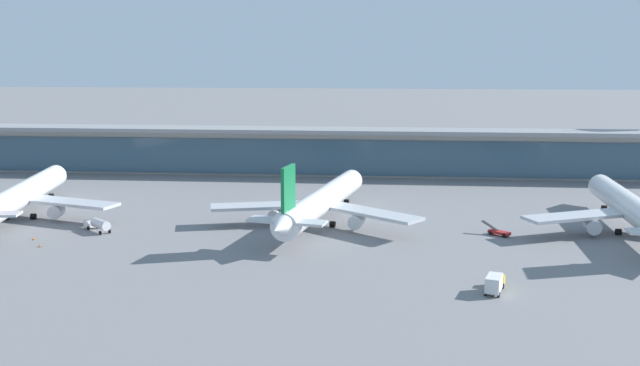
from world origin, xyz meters
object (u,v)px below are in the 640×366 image
object	(u,v)px
airliner_centre_stand	(321,202)
service_truck_near_nose_red	(498,232)
service_truck_under_wing_yellow	(495,283)
service_truck_at_far_stand_white	(98,224)
airliner_left_stand	(21,196)
safety_cone_charlie	(33,238)
airliner_right_stand	(633,209)
safety_cone_bravo	(40,245)

from	to	relation	value
airliner_centre_stand	service_truck_near_nose_red	size ratio (longest dim) A/B	10.62
service_truck_under_wing_yellow	service_truck_at_far_stand_white	world-z (taller)	service_truck_under_wing_yellow
service_truck_under_wing_yellow	service_truck_near_nose_red	bearing A→B (deg)	80.57
airliner_left_stand	safety_cone_charlie	bearing A→B (deg)	-57.46
airliner_left_stand	airliner_centre_stand	world-z (taller)	same
airliner_right_stand	service_truck_near_nose_red	world-z (taller)	airliner_right_stand
safety_cone_charlie	airliner_left_stand	bearing A→B (deg)	122.54
airliner_centre_stand	safety_cone_bravo	distance (m)	61.23
service_truck_under_wing_yellow	service_truck_at_far_stand_white	size ratio (longest dim) A/B	0.96
service_truck_near_nose_red	airliner_left_stand	bearing A→B (deg)	176.42
airliner_left_stand	safety_cone_bravo	size ratio (longest dim) A/B	92.59
airliner_left_stand	service_truck_at_far_stand_white	bearing A→B (deg)	-25.87
airliner_centre_stand	airliner_right_stand	xyz separation A→B (m)	(68.74, -2.20, 0.00)
safety_cone_bravo	airliner_right_stand	bearing A→B (deg)	10.09
service_truck_near_nose_red	service_truck_at_far_stand_white	world-z (taller)	service_truck_at_far_stand_white
airliner_right_stand	safety_cone_bravo	distance (m)	126.73
airliner_left_stand	airliner_centre_stand	size ratio (longest dim) A/B	1.00
safety_cone_charlie	airliner_right_stand	bearing A→B (deg)	7.48
airliner_centre_stand	safety_cone_charlie	xyz separation A→B (m)	(-59.88, -19.08, -5.13)
airliner_left_stand	service_truck_near_nose_red	xyz separation A→B (m)	(111.63, -6.98, -4.64)
airliner_right_stand	safety_cone_charlie	distance (m)	129.83
airliner_centre_stand	safety_cone_charlie	world-z (taller)	airliner_centre_stand
service_truck_near_nose_red	service_truck_under_wing_yellow	distance (m)	38.86
airliner_left_stand	service_truck_under_wing_yellow	bearing A→B (deg)	-23.29
airliner_centre_stand	airliner_right_stand	distance (m)	68.77
airliner_left_stand	service_truck_under_wing_yellow	distance (m)	114.66
airliner_centre_stand	safety_cone_charlie	bearing A→B (deg)	-162.32
airliner_centre_stand	service_truck_under_wing_yellow	distance (m)	55.80
safety_cone_bravo	safety_cone_charlie	xyz separation A→B (m)	(-3.95, 5.30, 0.00)
safety_cone_bravo	safety_cone_charlie	bearing A→B (deg)	126.70
airliner_centre_stand	service_truck_under_wing_yellow	bearing A→B (deg)	-53.73
airliner_left_stand	service_truck_under_wing_yellow	xyz separation A→B (m)	(105.27, -45.31, -3.75)
service_truck_near_nose_red	safety_cone_charlie	world-z (taller)	service_truck_near_nose_red
airliner_centre_stand	airliner_right_stand	size ratio (longest dim) A/B	0.99
service_truck_at_far_stand_white	safety_cone_charlie	size ratio (longest dim) A/B	11.34
airliner_right_stand	service_truck_under_wing_yellow	world-z (taller)	airliner_right_stand
airliner_right_stand	service_truck_at_far_stand_white	bearing A→B (deg)	-175.72
airliner_left_stand	service_truck_under_wing_yellow	world-z (taller)	airliner_left_stand
airliner_centre_stand	service_truck_under_wing_yellow	world-z (taller)	airliner_centre_stand
service_truck_near_nose_red	service_truck_at_far_stand_white	xyz separation A→B (m)	(-88.09, -4.44, 0.90)
airliner_right_stand	service_truck_at_far_stand_white	distance (m)	117.91
airliner_centre_stand	safety_cone_bravo	size ratio (longest dim) A/B	92.15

